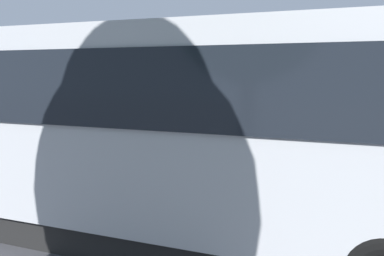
{
  "coord_description": "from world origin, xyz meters",
  "views": [
    {
      "loc": [
        -3.73,
        11.1,
        2.62
      ],
      "look_at": [
        1.36,
        0.03,
        1.1
      ],
      "focal_mm": 42.22,
      "sensor_mm": 36.0,
      "label": 1
    }
  ],
  "objects": [
    {
      "name": "bay_line_b",
      "position": [
        -0.36,
        -0.49,
        0.0
      ],
      "size": [
        0.13,
        4.95,
        0.01
      ],
      "color": "white",
      "rests_on": "ground_plane"
    },
    {
      "name": "tour_bus",
      "position": [
        -0.06,
        5.1,
        1.65
      ],
      "size": [
        10.39,
        2.72,
        3.25
      ],
      "color": "#B7BABF",
      "rests_on": "ground_plane"
    },
    {
      "name": "spectator_far_left",
      "position": [
        -1.8,
        2.73,
        1.01
      ],
      "size": [
        0.57,
        0.39,
        1.7
      ],
      "color": "black",
      "rests_on": "ground_plane"
    },
    {
      "name": "stunt_motorcycle",
      "position": [
        4.17,
        -3.21,
        1.05
      ],
      "size": [
        1.88,
        0.58,
        1.88
      ],
      "color": "black",
      "rests_on": "ground_plane"
    },
    {
      "name": "spectator_right",
      "position": [
        1.89,
        2.42,
        1.05
      ],
      "size": [
        0.58,
        0.33,
        1.77
      ],
      "color": "black",
      "rests_on": "ground_plane"
    },
    {
      "name": "parked_motorcycle_silver",
      "position": [
        -0.77,
        3.39,
        0.48
      ],
      "size": [
        2.05,
        0.58,
        0.99
      ],
      "color": "black",
      "rests_on": "ground_plane"
    },
    {
      "name": "traffic_cone",
      "position": [
        2.31,
        -4.14,
        0.3
      ],
      "size": [
        0.34,
        0.34,
        0.63
      ],
      "color": "orange",
      "rests_on": "ground_plane"
    },
    {
      "name": "bay_line_a",
      "position": [
        -2.79,
        -0.49,
        0.0
      ],
      "size": [
        0.13,
        4.67,
        0.01
      ],
      "color": "white",
      "rests_on": "ground_plane"
    },
    {
      "name": "ground_plane",
      "position": [
        0.0,
        0.0,
        0.0
      ],
      "size": [
        80.0,
        80.0,
        0.0
      ],
      "primitive_type": "plane",
      "color": "#424247"
    },
    {
      "name": "bay_line_c",
      "position": [
        2.07,
        -0.49,
        0.0
      ],
      "size": [
        0.12,
        3.71,
        0.01
      ],
      "color": "white",
      "rests_on": "ground_plane"
    },
    {
      "name": "spectator_centre",
      "position": [
        0.82,
        2.66,
        1.08
      ],
      "size": [
        0.58,
        0.34,
        1.8
      ],
      "color": "black",
      "rests_on": "ground_plane"
    },
    {
      "name": "spectator_left",
      "position": [
        -0.53,
        2.65,
        1.0
      ],
      "size": [
        0.58,
        0.34,
        1.69
      ],
      "color": "black",
      "rests_on": "ground_plane"
    },
    {
      "name": "bay_line_d",
      "position": [
        4.5,
        -0.49,
        0.0
      ],
      "size": [
        0.13,
        4.8,
        0.01
      ],
      "color": "white",
      "rests_on": "ground_plane"
    }
  ]
}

